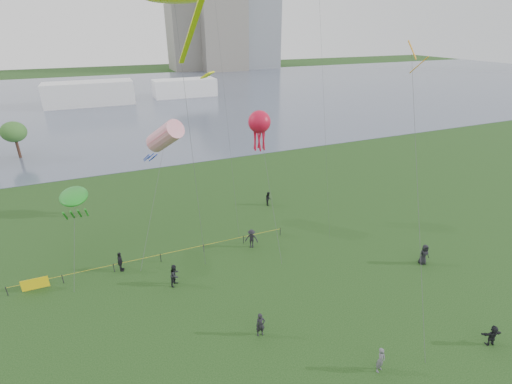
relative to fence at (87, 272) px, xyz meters
name	(u,v)px	position (x,y,z in m)	size (l,w,h in m)	color
ground_plane	(318,370)	(13.16, -15.48, -0.55)	(400.00, 400.00, 0.00)	black
lake	(136,99)	(13.16, 84.52, -0.53)	(400.00, 120.00, 0.08)	#525B70
building_mid	(220,26)	(59.16, 146.52, 18.45)	(20.00, 20.00, 38.00)	slate
building_low	(187,38)	(45.16, 152.52, 13.45)	(16.00, 18.00, 28.00)	slate
pavilion_left	(90,94)	(1.16, 79.52, 2.45)	(22.00, 8.00, 6.00)	silver
pavilion_right	(185,88)	(27.16, 82.52, 1.95)	(18.00, 7.00, 5.00)	white
fence	(87,272)	(0.00, 0.00, 0.00)	(24.07, 0.07, 1.05)	black
kite_flyer	(381,360)	(16.65, -16.96, 0.33)	(0.65, 0.43, 1.78)	#57585E
spectator_a	(175,275)	(6.69, -3.76, 0.41)	(0.94, 0.73, 1.93)	black
spectator_b	(251,239)	(14.58, -0.96, 0.41)	(1.24, 0.72, 1.93)	black
spectator_c	(120,262)	(2.71, -0.03, 0.36)	(1.08, 0.45, 1.84)	black
spectator_d	(424,254)	(27.76, -9.35, 0.41)	(0.94, 0.61, 1.92)	black
spectator_e	(492,335)	(24.90, -18.16, 0.22)	(1.44, 0.46, 1.55)	black
spectator_f	(260,325)	(10.99, -11.45, 0.35)	(0.66, 0.43, 1.80)	black
spectator_g	(268,198)	(19.90, 6.85, 0.27)	(0.80, 0.62, 1.64)	black
kite_stingray	(175,0)	(9.51, 1.21, 20.69)	(4.51, 9.89, 21.70)	#3F3F42
kite_windsock	(165,136)	(8.73, 7.53, 8.87)	(6.47, 10.97, 11.42)	#3F3F42
kite_creature	(74,196)	(-0.10, 3.77, 5.47)	(2.32, 7.50, 6.47)	#3F3F42
kite_octopus	(259,123)	(17.67, 4.43, 10.13)	(2.74, 10.11, 11.89)	#3F3F42
kite_delta	(413,63)	(25.19, -6.96, 16.43)	(6.51, 12.12, 18.56)	#3F3F42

